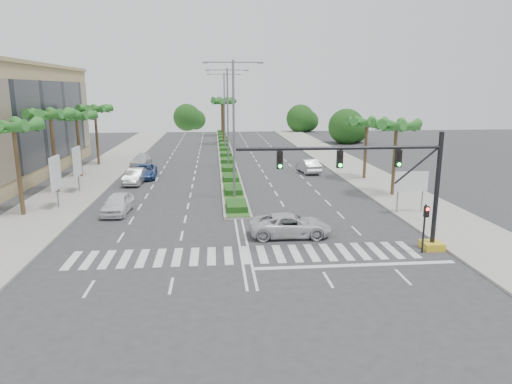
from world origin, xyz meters
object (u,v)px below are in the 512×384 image
car_parked_c (145,171)px  car_parked_b (135,176)px  car_crossing (290,225)px  car_parked_d (141,160)px  car_right (308,166)px  car_parked_a (118,204)px

car_parked_c → car_parked_b: bearing=-103.0°
car_crossing → car_parked_d: bearing=26.7°
car_crossing → car_parked_b: bearing=36.7°
car_parked_d → car_right: car_right is taller
car_parked_c → car_crossing: (12.63, -21.62, 0.02)m
car_parked_a → car_parked_c: (-0.01, 14.70, -0.06)m
car_parked_b → car_parked_d: car_parked_b is taller
car_parked_c → car_right: 18.69m
car_parked_a → car_parked_c: car_parked_a is taller
car_parked_b → car_parked_c: (0.54, 3.14, -0.05)m
car_parked_a → car_right: bearing=44.9°
car_parked_d → car_crossing: 33.17m
car_parked_a → car_parked_c: bearing=93.5°
car_parked_a → car_parked_b: bearing=96.2°
car_parked_b → car_parked_c: car_parked_b is taller
car_parked_d → car_parked_a: bearing=-79.1°
car_parked_b → car_right: (19.16, 4.84, 0.02)m
car_parked_b → car_crossing: (13.17, -18.48, -0.03)m
car_parked_c → car_parked_d: (-1.64, 8.33, -0.04)m
car_parked_a → car_right: size_ratio=0.95×
car_parked_a → car_parked_d: size_ratio=0.97×
car_parked_b → car_right: bearing=17.7°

